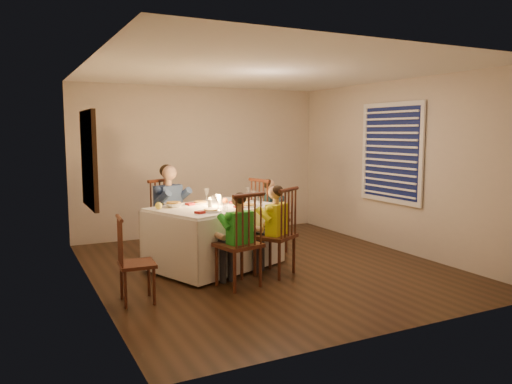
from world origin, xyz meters
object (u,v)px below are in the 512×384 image
dining_table (214,224)px  child_green (238,286)px  chair_near_right (274,274)px  chair_adult (171,256)px  chair_near_left (238,286)px  child_yellow (274,274)px  chair_end (269,252)px  serving_bowl (174,205)px  child_teal (269,252)px  chair_extra (138,302)px  adult (171,256)px

dining_table → child_green: 1.10m
chair_near_right → child_green: chair_near_right is taller
chair_adult → chair_near_left: 1.76m
child_green → child_yellow: 0.66m
chair_end → serving_bowl: 1.81m
chair_near_right → child_green: bearing=-9.6°
chair_near_left → chair_near_right: 0.66m
dining_table → chair_end: 1.28m
child_teal → chair_near_left: bearing=125.7°
chair_near_left → child_yellow: bearing=-171.5°
chair_near_right → chair_end: 1.20m
chair_end → child_yellow: bearing=140.9°
dining_table → chair_near_left: dining_table is taller
chair_end → dining_table: bearing=97.1°
chair_near_right → chair_extra: (-1.82, -0.25, 0.00)m
dining_table → serving_bowl: size_ratio=8.25×
dining_table → child_yellow: (0.55, -0.68, -0.59)m
chair_near_right → dining_table: bearing=-81.8°
child_teal → chair_near_right: bearing=140.9°
chair_extra → adult: size_ratio=0.70×
adult → child_yellow: 1.75m
chair_end → adult: adult is taller
chair_adult → chair_near_left: bearing=-107.9°
chair_near_right → adult: bearing=-89.4°
chair_adult → chair_extra: (-0.90, -1.75, 0.00)m
child_yellow → chair_near_right: bearing=-121.0°
chair_near_left → chair_end: size_ratio=1.00×
dining_table → chair_near_left: size_ratio=1.68×
child_green → child_teal: child_green is taller
child_green → chair_adult: bearing=-93.0°
chair_end → serving_bowl: bearing=85.0°
chair_end → child_green: bearing=125.7°
dining_table → serving_bowl: (-0.51, 0.16, 0.27)m
chair_end → child_teal: 0.00m
chair_adult → child_teal: chair_adult is taller
chair_near_right → adult: (-0.92, 1.49, 0.00)m
chair_adult → child_teal: bearing=-43.5°
chair_extra → chair_near_right: bearing=-77.6°
dining_table → child_yellow: bearing=-72.0°
dining_table → chair_near_right: bearing=-72.0°
chair_extra → chair_end: bearing=-55.4°
chair_near_left → chair_extra: chair_near_left is taller
chair_near_left → serving_bowl: (-0.45, 1.08, 0.86)m
dining_table → chair_near_right: 1.06m
adult → child_yellow: (0.92, -1.49, 0.00)m
chair_near_right → child_teal: (0.51, 1.09, 0.00)m
chair_near_left → child_green: bearing=180.0°
chair_extra → child_teal: child_teal is taller
adult → serving_bowl: bearing=-130.2°
dining_table → child_yellow: size_ratio=1.65×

